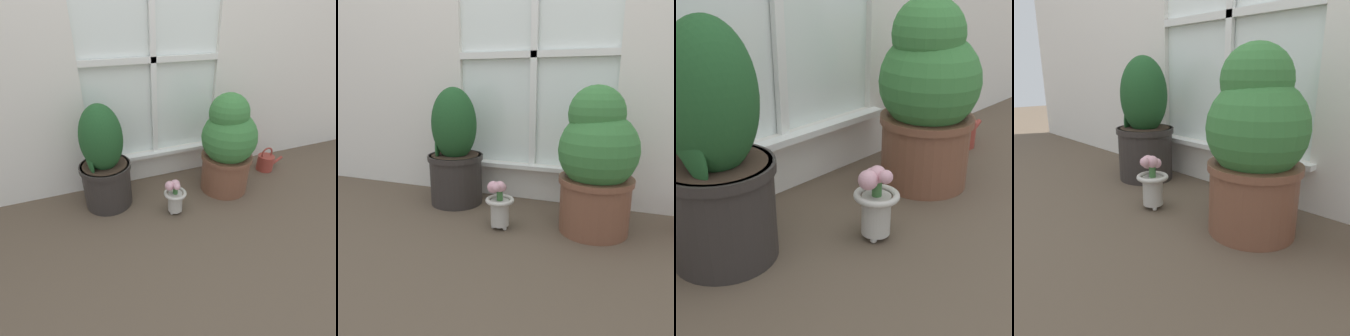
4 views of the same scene
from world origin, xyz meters
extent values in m
plane|color=brown|center=(0.00, 0.00, 0.00)|extent=(10.00, 10.00, 0.00)
cube|color=silver|center=(0.00, 0.58, 0.11)|extent=(0.89, 0.05, 0.21)
cube|color=white|center=(0.00, 0.59, 0.83)|extent=(0.89, 0.02, 1.23)
cube|color=white|center=(0.00, 0.56, 0.83)|extent=(0.04, 0.02, 1.23)
cube|color=white|center=(0.00, 0.56, 0.83)|extent=(0.89, 0.02, 0.04)
cube|color=white|center=(0.00, 0.53, 0.20)|extent=(0.95, 0.06, 0.02)
cylinder|color=#2D2826|center=(-0.39, 0.35, 0.14)|extent=(0.29, 0.29, 0.29)
cylinder|color=#2D2826|center=(-0.39, 0.35, 0.27)|extent=(0.31, 0.31, 0.03)
cylinder|color=#38281E|center=(-0.39, 0.35, 0.28)|extent=(0.27, 0.27, 0.01)
ellipsoid|color=#1E4C23|center=(-0.39, 0.35, 0.46)|extent=(0.25, 0.25, 0.40)
ellipsoid|color=#1E4C23|center=(-0.48, 0.33, 0.38)|extent=(0.08, 0.17, 0.25)
cylinder|color=brown|center=(0.39, 0.23, 0.13)|extent=(0.32, 0.32, 0.26)
cylinder|color=brown|center=(0.39, 0.23, 0.25)|extent=(0.34, 0.34, 0.03)
cylinder|color=#38281E|center=(0.39, 0.23, 0.26)|extent=(0.29, 0.29, 0.01)
sphere|color=#387538|center=(0.39, 0.23, 0.39)|extent=(0.36, 0.36, 0.36)
sphere|color=#387538|center=(0.38, 0.24, 0.55)|extent=(0.25, 0.25, 0.25)
ellipsoid|color=#387538|center=(0.45, 0.33, 0.37)|extent=(0.15, 0.10, 0.21)
sphere|color=#BCB7AD|center=(-0.03, 0.14, 0.01)|extent=(0.02, 0.02, 0.02)
sphere|color=#BCB7AD|center=(-0.06, 0.09, 0.01)|extent=(0.02, 0.02, 0.02)
sphere|color=#BCB7AD|center=(0.00, 0.09, 0.01)|extent=(0.02, 0.02, 0.02)
cylinder|color=#BCB7AD|center=(-0.03, 0.11, 0.08)|extent=(0.09, 0.09, 0.12)
torus|color=#BCB7AD|center=(-0.03, 0.11, 0.14)|extent=(0.14, 0.14, 0.02)
cylinder|color=#386633|center=(-0.03, 0.11, 0.18)|extent=(0.03, 0.03, 0.07)
sphere|color=#DB9EAD|center=(-0.03, 0.11, 0.21)|extent=(0.05, 0.05, 0.05)
sphere|color=#DB9EAD|center=(-0.03, 0.13, 0.20)|extent=(0.04, 0.04, 0.04)
sphere|color=#DB9EAD|center=(-0.06, 0.11, 0.20)|extent=(0.06, 0.06, 0.06)
sphere|color=#DB9EAD|center=(-0.03, 0.07, 0.21)|extent=(0.04, 0.04, 0.04)
camera|label=1|loc=(-0.53, -1.07, 1.07)|focal=28.00mm
camera|label=2|loc=(0.49, -1.25, 0.68)|focal=35.00mm
camera|label=3|loc=(-0.97, -0.67, 0.76)|focal=50.00mm
camera|label=4|loc=(1.02, -0.73, 0.57)|focal=35.00mm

